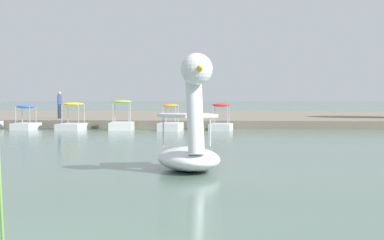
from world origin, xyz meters
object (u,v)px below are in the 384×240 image
at_px(pedal_boat_lime, 122,121).
at_px(person_on_path, 60,104).
at_px(pedal_boat_orange, 171,123).
at_px(pedal_boat_blue, 26,122).
at_px(swan_boat, 190,139).
at_px(pedal_boat_red, 221,122).
at_px(pedal_boat_yellow, 73,122).

bearing_deg(pedal_boat_lime, person_on_path, 139.35).
bearing_deg(pedal_boat_orange, pedal_boat_blue, 177.95).
height_order(swan_boat, pedal_boat_blue, swan_boat).
xyz_separation_m(pedal_boat_orange, pedal_boat_blue, (-8.09, 0.29, 0.03)).
bearing_deg(person_on_path, pedal_boat_red, -20.97).
bearing_deg(swan_boat, pedal_boat_lime, 106.46).
bearing_deg(pedal_boat_red, pedal_boat_blue, -179.32).
xyz_separation_m(pedal_boat_red, pedal_boat_orange, (-2.70, -0.42, -0.02)).
bearing_deg(pedal_boat_lime, pedal_boat_red, 1.76).
distance_m(pedal_boat_red, person_on_path, 10.88).
height_order(pedal_boat_red, pedal_boat_orange, pedal_boat_red).
height_order(pedal_boat_red, pedal_boat_lime, pedal_boat_lime).
bearing_deg(pedal_boat_red, pedal_boat_orange, -171.21).
relative_size(pedal_boat_lime, pedal_boat_yellow, 0.92).
bearing_deg(pedal_boat_blue, pedal_boat_lime, -0.40).
height_order(pedal_boat_orange, person_on_path, person_on_path).
xyz_separation_m(pedal_boat_lime, pedal_boat_yellow, (-2.70, -0.02, -0.03)).
xyz_separation_m(swan_boat, pedal_boat_yellow, (-7.79, 17.23, -0.33)).
bearing_deg(pedal_boat_lime, pedal_boat_blue, 179.60).
bearing_deg(pedal_boat_yellow, pedal_boat_lime, 0.39).
height_order(pedal_boat_red, pedal_boat_yellow, pedal_boat_yellow).
xyz_separation_m(pedal_boat_blue, person_on_path, (0.66, 4.01, 0.92)).
height_order(pedal_boat_lime, person_on_path, person_on_path).
xyz_separation_m(pedal_boat_orange, pedal_boat_yellow, (-5.41, 0.23, 0.04)).
relative_size(pedal_boat_red, pedal_boat_orange, 0.93).
bearing_deg(person_on_path, swan_boat, -65.27).
distance_m(swan_boat, pedal_boat_blue, 20.22).
relative_size(pedal_boat_orange, pedal_boat_lime, 0.99).
distance_m(swan_boat, pedal_boat_red, 17.43).
xyz_separation_m(pedal_boat_lime, person_on_path, (-4.71, 4.05, 0.89)).
bearing_deg(pedal_boat_blue, pedal_boat_red, 0.68).
xyz_separation_m(swan_boat, pedal_boat_red, (0.32, 17.42, -0.34)).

